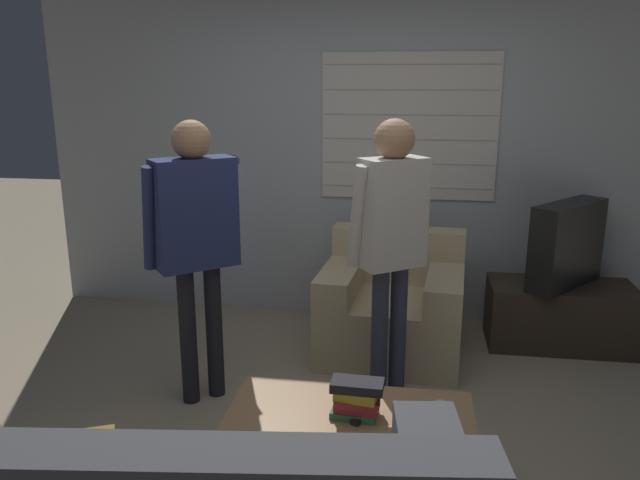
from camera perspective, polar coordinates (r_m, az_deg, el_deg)
ground_plane at (r=3.45m, az=1.07°, el=-18.81°), size 16.00×16.00×0.00m
wall_back at (r=4.93m, az=4.46°, el=7.48°), size 5.20×0.08×2.55m
armchair_beige at (r=4.44m, az=6.65°, el=-6.12°), size 1.02×0.93×0.84m
coffee_table at (r=3.01m, az=2.70°, el=-16.36°), size 1.15×0.63×0.38m
tv_stand at (r=4.86m, az=21.06°, el=-6.43°), size 1.01×0.48×0.46m
tv at (r=4.70m, az=21.62°, el=-0.38°), size 0.61×0.66×0.60m
person_left_standing at (r=3.63m, az=-11.34°, el=1.15°), size 0.54×0.82×1.68m
person_right_standing at (r=3.60m, az=6.50°, el=1.16°), size 0.48×0.76×1.68m
book_stack at (r=2.95m, az=3.37°, el=-14.18°), size 0.24×0.19×0.18m
soda_can at (r=2.92m, az=10.92°, el=-15.49°), size 0.07×0.07×0.13m
spare_remote at (r=2.96m, az=3.72°, el=-15.86°), size 0.09×0.14×0.02m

